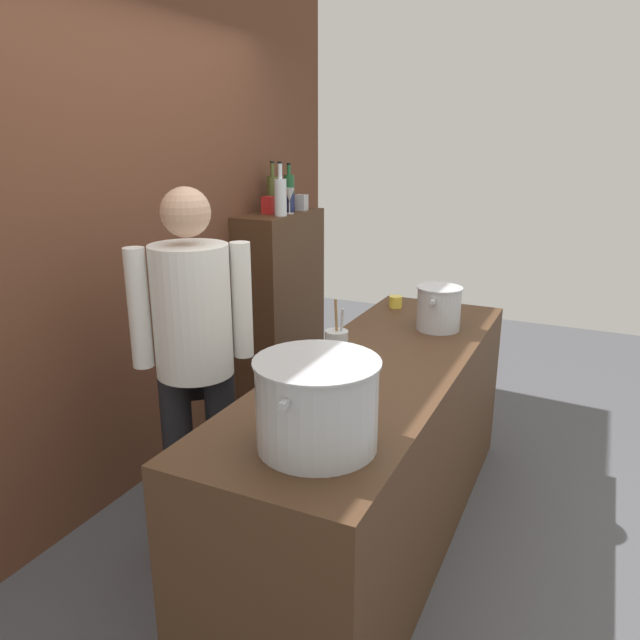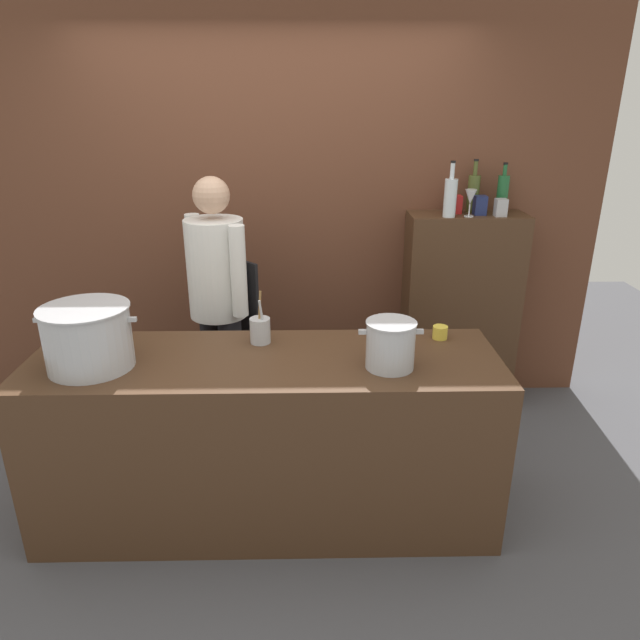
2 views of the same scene
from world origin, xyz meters
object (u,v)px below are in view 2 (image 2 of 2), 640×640
at_px(stockpot_large, 88,337).
at_px(spice_tin_red, 455,204).
at_px(wine_glass_tall, 470,198).
at_px(butter_jar, 440,332).
at_px(wine_bottle_olive, 473,192).
at_px(spice_tin_navy, 480,205).
at_px(stockpot_small, 390,345).
at_px(wine_bottle_green, 502,193).
at_px(chef, 219,295).
at_px(utensil_crock, 260,330).
at_px(spice_tin_silver, 501,208).
at_px(wine_bottle_clear, 450,197).

bearing_deg(stockpot_large, spice_tin_red, 33.48).
bearing_deg(wine_glass_tall, butter_jar, -111.15).
height_order(wine_bottle_olive, spice_tin_navy, wine_bottle_olive).
relative_size(stockpot_small, wine_glass_tall, 1.73).
distance_m(wine_bottle_green, wine_bottle_olive, 0.18).
bearing_deg(butter_jar, stockpot_small, -132.62).
distance_m(chef, utensil_crock, 0.63).
relative_size(wine_bottle_olive, spice_tin_silver, 3.06).
distance_m(butter_jar, wine_glass_tall, 1.08).
distance_m(stockpot_large, wine_glass_tall, 2.38).
distance_m(wine_bottle_olive, spice_tin_silver, 0.22).
bearing_deg(chef, spice_tin_silver, -121.56).
xyz_separation_m(wine_bottle_green, wine_bottle_clear, (-0.37, -0.14, 0.00)).
height_order(utensil_crock, butter_jar, utensil_crock).
height_order(utensil_crock, wine_bottle_green, wine_bottle_green).
relative_size(butter_jar, spice_tin_silver, 0.70).
bearing_deg(spice_tin_navy, stockpot_small, -119.82).
xyz_separation_m(chef, spice_tin_red, (1.49, 0.47, 0.45)).
bearing_deg(utensil_crock, spice_tin_red, 40.58).
height_order(stockpot_small, spice_tin_navy, spice_tin_navy).
height_order(wine_bottle_olive, spice_tin_silver, wine_bottle_olive).
xyz_separation_m(butter_jar, wine_bottle_olive, (0.40, 1.04, 0.55)).
height_order(wine_bottle_clear, spice_tin_red, wine_bottle_clear).
bearing_deg(wine_glass_tall, wine_bottle_olive, 69.30).
xyz_separation_m(butter_jar, spice_tin_red, (0.28, 0.99, 0.48)).
distance_m(butter_jar, wine_bottle_green, 1.29).
bearing_deg(stockpot_small, spice_tin_red, 66.35).
distance_m(utensil_crock, wine_bottle_green, 1.90).
height_order(utensil_crock, wine_bottle_clear, wine_bottle_clear).
bearing_deg(wine_bottle_olive, utensil_crock, -141.08).
height_order(stockpot_large, wine_bottle_green, wine_bottle_green).
bearing_deg(spice_tin_red, spice_tin_silver, -22.43).
relative_size(wine_glass_tall, spice_tin_navy, 1.41).
bearing_deg(spice_tin_navy, butter_jar, -114.23).
distance_m(utensil_crock, spice_tin_navy, 1.72).
distance_m(stockpot_small, wine_bottle_green, 1.67).
bearing_deg(wine_bottle_clear, utensil_crock, -141.46).
bearing_deg(spice_tin_red, stockpot_small, -113.65).
relative_size(butter_jar, spice_tin_red, 0.67).
bearing_deg(utensil_crock, wine_bottle_olive, 38.92).
bearing_deg(spice_tin_red, wine_glass_tall, -62.19).
relative_size(spice_tin_red, spice_tin_silver, 1.04).
bearing_deg(wine_bottle_olive, spice_tin_silver, -46.99).
bearing_deg(chef, spice_tin_navy, -119.03).
distance_m(chef, spice_tin_red, 1.63).
bearing_deg(stockpot_small, wine_bottle_clear, 66.78).
bearing_deg(wine_bottle_green, stockpot_small, -123.53).
xyz_separation_m(wine_glass_tall, spice_tin_navy, (0.08, 0.06, -0.06)).
relative_size(wine_glass_tall, spice_tin_silver, 1.55).
height_order(wine_bottle_green, spice_tin_navy, wine_bottle_green).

